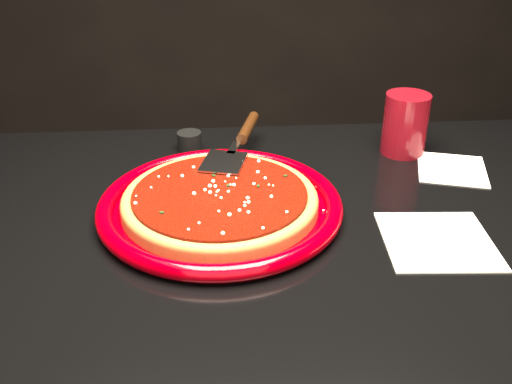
% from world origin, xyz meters
% --- Properties ---
extents(plate, '(0.44, 0.44, 0.03)m').
position_xyz_m(plate, '(-0.07, 0.04, 0.76)').
color(plate, '#830007').
rests_on(plate, table).
extents(pizza_crust, '(0.35, 0.35, 0.02)m').
position_xyz_m(pizza_crust, '(-0.07, 0.04, 0.77)').
color(pizza_crust, brown).
rests_on(pizza_crust, plate).
extents(pizza_crust_rim, '(0.35, 0.35, 0.02)m').
position_xyz_m(pizza_crust_rim, '(-0.07, 0.04, 0.78)').
color(pizza_crust_rim, brown).
rests_on(pizza_crust_rim, plate).
extents(pizza_sauce, '(0.31, 0.31, 0.01)m').
position_xyz_m(pizza_sauce, '(-0.07, 0.04, 0.78)').
color(pizza_sauce, '#630E04').
rests_on(pizza_sauce, plate).
extents(parmesan_dusting, '(0.27, 0.27, 0.01)m').
position_xyz_m(parmesan_dusting, '(-0.07, 0.04, 0.79)').
color(parmesan_dusting, beige).
rests_on(parmesan_dusting, plate).
extents(basil_flecks, '(0.25, 0.25, 0.00)m').
position_xyz_m(basil_flecks, '(-0.07, 0.04, 0.79)').
color(basil_flecks, black).
rests_on(basil_flecks, plate).
extents(pizza_server, '(0.16, 0.31, 0.02)m').
position_xyz_m(pizza_server, '(-0.03, 0.21, 0.80)').
color(pizza_server, silver).
rests_on(pizza_server, plate).
extents(cup, '(0.11, 0.11, 0.12)m').
position_xyz_m(cup, '(0.29, 0.25, 0.81)').
color(cup, maroon).
rests_on(cup, table).
extents(napkin_a, '(0.17, 0.17, 0.00)m').
position_xyz_m(napkin_a, '(0.25, -0.07, 0.75)').
color(napkin_a, white).
rests_on(napkin_a, table).
extents(napkin_b, '(0.15, 0.16, 0.00)m').
position_xyz_m(napkin_b, '(0.36, 0.16, 0.75)').
color(napkin_b, white).
rests_on(napkin_b, table).
extents(ramekin, '(0.06, 0.06, 0.04)m').
position_xyz_m(ramekin, '(-0.13, 0.29, 0.77)').
color(ramekin, black).
rests_on(ramekin, table).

